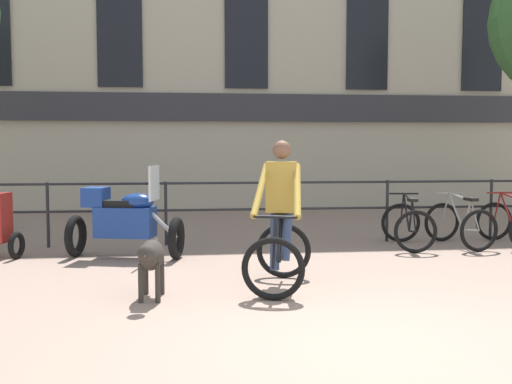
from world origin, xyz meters
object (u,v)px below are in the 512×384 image
Objects in this scene: parked_bicycle_mid_right at (511,224)px; parked_bicycle_mid_left at (460,224)px; cyclist_with_bike at (280,221)px; parked_bicycle_near_lamp at (408,225)px; parked_motorcycle at (124,220)px; dog at (151,257)px.

parked_bicycle_mid_left is at bearing -0.11° from parked_bicycle_mid_right.
cyclist_with_bike is 1.43× the size of parked_bicycle_near_lamp.
cyclist_with_bike is 2.80m from parked_motorcycle.
cyclist_with_bike is at bearing 27.93° from parked_bicycle_mid_left.
parked_bicycle_mid_right is (1.75, -0.00, 0.00)m from parked_bicycle_near_lamp.
cyclist_with_bike is 1.53× the size of parked_bicycle_mid_right.
dog is 4.83m from parked_bicycle_near_lamp.
parked_motorcycle is 5.33m from parked_bicycle_mid_left.
cyclist_with_bike reaches higher than parked_bicycle_near_lamp.
parked_bicycle_near_lamp is (4.44, 0.40, -0.20)m from parked_motorcycle.
parked_motorcycle is at bearing -3.19° from parked_bicycle_mid_left.
dog is 0.79× the size of parked_bicycle_mid_left.
parked_motorcycle is at bearing 150.27° from cyclist_with_bike.
parked_bicycle_mid_left is at bearing -171.93° from parked_bicycle_near_lamp.
parked_bicycle_near_lamp is 1.07× the size of parked_bicycle_mid_right.
cyclist_with_bike is at bearing 29.29° from parked_bicycle_mid_right.
parked_bicycle_near_lamp is 1.75m from parked_bicycle_mid_right.
dog is at bearing 23.13° from parked_bicycle_mid_left.
parked_bicycle_near_lamp is at bearing -7.49° from parked_bicycle_mid_left.
parked_bicycle_near_lamp reaches higher than dog.
parked_motorcycle is 6.20m from parked_bicycle_mid_right.
cyclist_with_bike is at bearing 52.06° from parked_bicycle_near_lamp.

